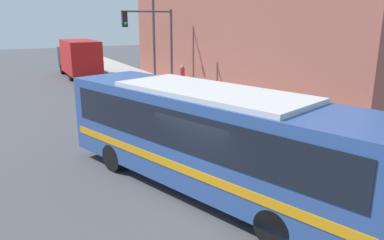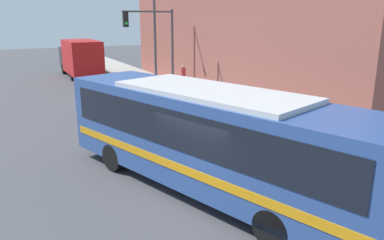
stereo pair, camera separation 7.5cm
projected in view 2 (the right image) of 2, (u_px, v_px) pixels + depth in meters
The scene contains 10 objects.
ground_plane at pixel (210, 205), 10.33m from camera, with size 120.00×120.00×0.00m, color #47474C.
sidewalk at pixel (151, 81), 30.12m from camera, with size 3.10×70.00×0.13m.
building_facade at pixel (245, 17), 25.45m from camera, with size 6.00×25.47×10.00m.
city_bus at pixel (209, 134), 10.74m from camera, with size 5.68×10.92×3.09m.
delivery_truck at pixel (80, 57), 32.18m from camera, with size 2.48×7.34×3.15m.
fire_hydrant at pixel (296, 138), 14.34m from camera, with size 0.28×0.38×0.84m.
traffic_light_pole at pixel (156, 37), 23.11m from camera, with size 3.28×0.35×5.37m.
parking_meter at pixel (218, 98), 19.17m from camera, with size 0.14×0.14×1.26m.
street_lamp at pixel (151, 26), 26.08m from camera, with size 2.26×0.28×7.34m.
pedestrian_near_corner at pixel (183, 77), 26.35m from camera, with size 0.34×0.34×1.67m.
Camera 2 is at (-4.71, -8.07, 5.01)m, focal length 35.00 mm.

